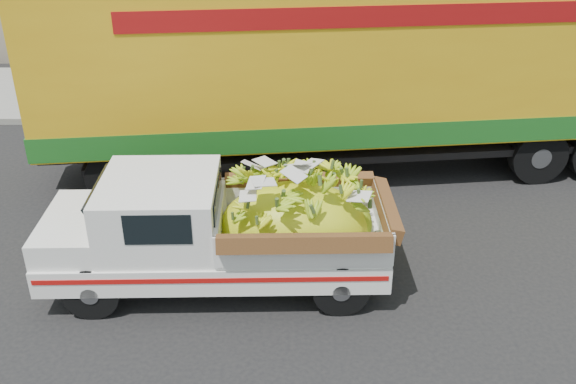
{
  "coord_description": "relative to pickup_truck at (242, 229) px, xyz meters",
  "views": [
    {
      "loc": [
        -0.84,
        -8.63,
        5.67
      ],
      "look_at": [
        -0.93,
        -0.07,
        1.19
      ],
      "focal_mm": 40.0,
      "sensor_mm": 36.0,
      "label": 1
    }
  ],
  "objects": [
    {
      "name": "curb",
      "position": [
        1.58,
        6.45,
        -0.85
      ],
      "size": [
        60.0,
        0.25,
        0.15
      ],
      "primitive_type": "cube",
      "color": "gray",
      "rests_on": "ground"
    },
    {
      "name": "ground",
      "position": [
        1.58,
        0.69,
        -0.92
      ],
      "size": [
        100.0,
        100.0,
        0.0
      ],
      "primitive_type": "plane",
      "color": "black",
      "rests_on": "ground"
    },
    {
      "name": "pickup_truck",
      "position": [
        0.0,
        0.0,
        0.0
      ],
      "size": [
        4.94,
        1.94,
        1.71
      ],
      "rotation": [
        0.0,
        0.0,
        0.03
      ],
      "color": "black",
      "rests_on": "ground"
    },
    {
      "name": "semi_trailer",
      "position": [
        1.9,
        4.0,
        1.2
      ],
      "size": [
        12.04,
        3.96,
        3.8
      ],
      "rotation": [
        0.0,
        0.0,
        0.12
      ],
      "color": "black",
      "rests_on": "ground"
    },
    {
      "name": "sidewalk",
      "position": [
        1.58,
        8.55,
        -0.85
      ],
      "size": [
        60.0,
        4.0,
        0.14
      ],
      "primitive_type": "cube",
      "color": "gray",
      "rests_on": "ground"
    }
  ]
}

